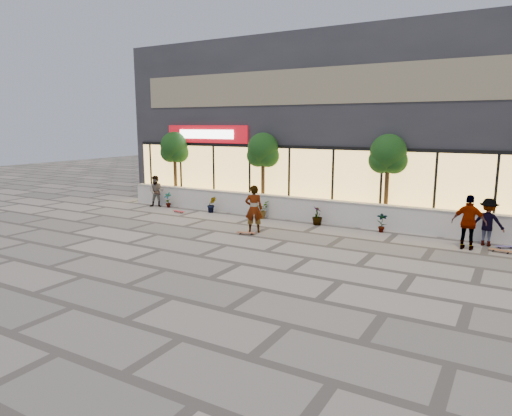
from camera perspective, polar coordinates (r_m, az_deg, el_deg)
The scene contains 19 objects.
ground at distance 14.38m, azimuth -1.95°, elevation -6.97°, with size 80.00×80.00×0.00m, color #A0968B.
planter_wall at distance 20.36m, azimuth 8.52°, elevation -0.39°, with size 22.00×0.42×1.04m.
retail_building at distance 25.20m, azimuth 13.42°, elevation 10.01°, with size 24.00×9.17×8.50m.
shrub_a at distance 24.32m, azimuth -10.95°, elevation 1.00°, with size 0.43×0.29×0.81m, color #163711.
shrub_b at distance 22.60m, azimuth -5.57°, elevation 0.44°, with size 0.45×0.36×0.81m, color #163711.
shrub_c at distance 21.12m, azimuth 0.63°, elevation -0.22°, with size 0.73×0.63×0.81m, color #163711.
shrub_d at distance 19.92m, azimuth 7.66°, elevation -0.96°, with size 0.45×0.45×0.81m, color #163711.
shrub_e at distance 19.06m, azimuth 15.47°, elevation -1.76°, with size 0.43×0.29×0.81m, color #163711.
tree_west at distance 25.31m, azimuth -10.15°, elevation 7.27°, with size 1.60×1.50×3.92m.
tree_midwest at distance 22.18m, azimuth 0.88°, elevation 7.01°, with size 1.60×1.50×3.92m.
tree_mideast at distance 19.96m, azimuth 16.19°, elevation 6.23°, with size 1.60×1.50×3.92m.
skater_center at distance 18.29m, azimuth -0.28°, elevation -0.10°, with size 0.70×0.46×1.92m, color white.
skater_left at distance 24.57m, azimuth -12.34°, elevation 2.04°, with size 0.80×0.63×1.66m, color tan.
skater_right_near at distance 17.37m, azimuth 25.08°, elevation -1.65°, with size 1.13×0.47×1.92m, color silver.
skater_right_far at distance 18.28m, azimuth 27.00°, elevation -1.58°, with size 1.11×0.64×1.72m, color maroon.
skateboard_center at distance 18.08m, azimuth -1.26°, elevation -3.10°, with size 0.77×0.40×0.09m.
skateboard_left at distance 22.84m, azimuth -9.63°, elevation -0.41°, with size 0.72×0.28×0.08m.
skateboard_right_near at distance 17.67m, azimuth 28.26°, elevation -4.69°, with size 0.75×0.30×0.09m.
skateboard_right_far at distance 18.33m, azimuth 28.74°, elevation -4.24°, with size 0.69×0.46×0.08m.
Camera 1 is at (7.29, -11.64, 4.29)m, focal length 32.00 mm.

